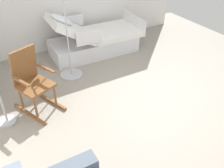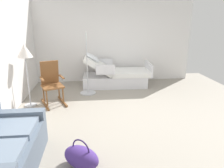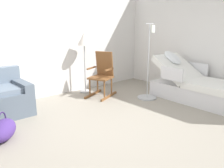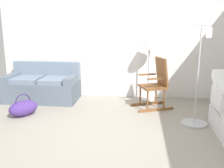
{
  "view_description": "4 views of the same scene",
  "coord_description": "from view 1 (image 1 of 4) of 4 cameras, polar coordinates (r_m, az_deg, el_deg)",
  "views": [
    {
      "loc": [
        -2.54,
        2.2,
        2.64
      ],
      "look_at": [
        -0.04,
        0.77,
        0.65
      ],
      "focal_mm": 39.31,
      "sensor_mm": 36.0,
      "label": 1
    },
    {
      "loc": [
        -4.27,
        0.76,
        1.99
      ],
      "look_at": [
        -0.07,
        0.32,
        0.72
      ],
      "focal_mm": 34.17,
      "sensor_mm": 36.0,
      "label": 2
    },
    {
      "loc": [
        -2.56,
        -2.48,
        1.64
      ],
      "look_at": [
        -0.05,
        0.37,
        0.68
      ],
      "focal_mm": 37.2,
      "sensor_mm": 36.0,
      "label": 3
    },
    {
      "loc": [
        0.49,
        -3.37,
        1.67
      ],
      "look_at": [
        0.06,
        0.5,
        0.77
      ],
      "focal_mm": 40.06,
      "sensor_mm": 36.0,
      "label": 4
    }
  ],
  "objects": [
    {
      "name": "ground_plane",
      "position": [
        4.27,
        8.77,
        -4.07
      ],
      "size": [
        6.89,
        6.89,
        0.0
      ],
      "primitive_type": "plane",
      "color": "gray"
    },
    {
      "name": "rocking_chair",
      "position": [
        4.02,
        -18.11,
        0.55
      ],
      "size": [
        0.88,
        0.73,
        1.05
      ],
      "color": "brown",
      "rests_on": "ground"
    },
    {
      "name": "iv_pole",
      "position": [
        4.86,
        -9.68,
        4.57
      ],
      "size": [
        0.44,
        0.44,
        1.69
      ],
      "color": "#B2B5BA",
      "rests_on": "ground"
    },
    {
      "name": "hospital_bed",
      "position": [
        5.67,
        -4.27,
        10.18
      ],
      "size": [
        1.06,
        2.09,
        1.09
      ],
      "color": "silver",
      "rests_on": "ground"
    }
  ]
}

